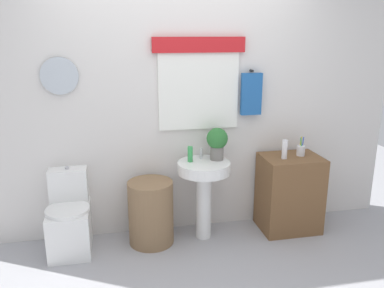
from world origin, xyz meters
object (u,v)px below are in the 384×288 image
at_px(wooden_cabinet, 289,193).
at_px(pedestal_sink, 204,182).
at_px(laundry_hamper, 151,212).
at_px(toilet, 70,220).
at_px(lotion_bottle, 285,149).
at_px(soap_bottle, 190,154).
at_px(potted_plant, 217,141).
at_px(toothbrush_cup, 301,150).

bearing_deg(wooden_cabinet, pedestal_sink, 180.00).
bearing_deg(laundry_hamper, wooden_cabinet, 0.00).
bearing_deg(toilet, laundry_hamper, -2.42).
distance_m(toilet, lotion_bottle, 2.09).
relative_size(laundry_hamper, soap_bottle, 4.17).
bearing_deg(pedestal_sink, lotion_bottle, -2.94).
relative_size(potted_plant, lotion_bottle, 1.67).
height_order(wooden_cabinet, soap_bottle, soap_bottle).
xyz_separation_m(soap_bottle, toothbrush_cup, (1.10, -0.03, -0.02)).
bearing_deg(soap_bottle, toothbrush_cup, -1.56).
height_order(laundry_hamper, wooden_cabinet, wooden_cabinet).
distance_m(wooden_cabinet, potted_plant, 0.93).
xyz_separation_m(wooden_cabinet, lotion_bottle, (-0.10, -0.04, 0.47)).
bearing_deg(wooden_cabinet, laundry_hamper, 180.00).
bearing_deg(pedestal_sink, potted_plant, 23.20).
distance_m(pedestal_sink, toothbrush_cup, 1.01).
bearing_deg(lotion_bottle, pedestal_sink, 177.06).
relative_size(laundry_hamper, wooden_cabinet, 0.80).
distance_m(pedestal_sink, soap_bottle, 0.30).
height_order(soap_bottle, lotion_bottle, lotion_bottle).
xyz_separation_m(potted_plant, toothbrush_cup, (0.84, -0.04, -0.13)).
bearing_deg(pedestal_sink, soap_bottle, 157.38).
xyz_separation_m(laundry_hamper, wooden_cabinet, (1.38, 0.00, 0.08)).
bearing_deg(lotion_bottle, toilet, 177.98).
distance_m(pedestal_sink, wooden_cabinet, 0.90).
bearing_deg(toilet, potted_plant, 1.21).
relative_size(wooden_cabinet, lotion_bottle, 4.15).
xyz_separation_m(laundry_hamper, toothbrush_cup, (1.48, 0.02, 0.51)).
height_order(wooden_cabinet, lotion_bottle, lotion_bottle).
bearing_deg(toothbrush_cup, potted_plant, 177.28).
bearing_deg(wooden_cabinet, potted_plant, 175.35).
bearing_deg(toothbrush_cup, laundry_hamper, -179.22).
distance_m(wooden_cabinet, toothbrush_cup, 0.45).
bearing_deg(toothbrush_cup, wooden_cabinet, -168.53).
bearing_deg(toilet, wooden_cabinet, -0.84).
xyz_separation_m(pedestal_sink, potted_plant, (0.14, 0.06, 0.37)).
xyz_separation_m(laundry_hamper, pedestal_sink, (0.50, 0.00, 0.26)).
height_order(laundry_hamper, soap_bottle, soap_bottle).
bearing_deg(wooden_cabinet, soap_bottle, 177.13).
relative_size(wooden_cabinet, toothbrush_cup, 4.11).
distance_m(soap_bottle, lotion_bottle, 0.90).
height_order(laundry_hamper, toothbrush_cup, toothbrush_cup).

